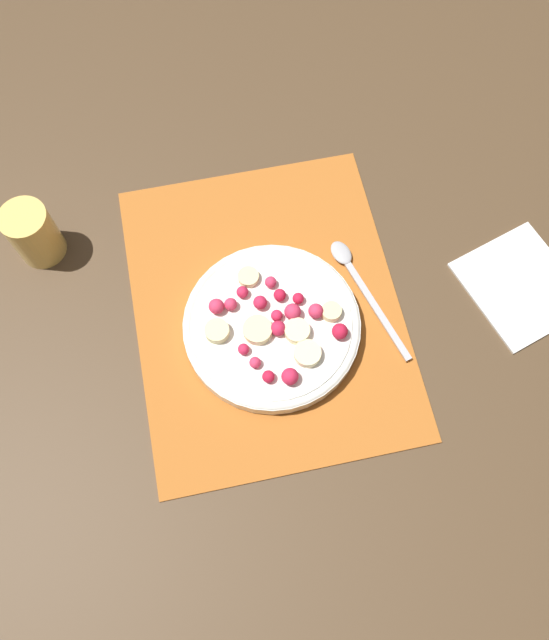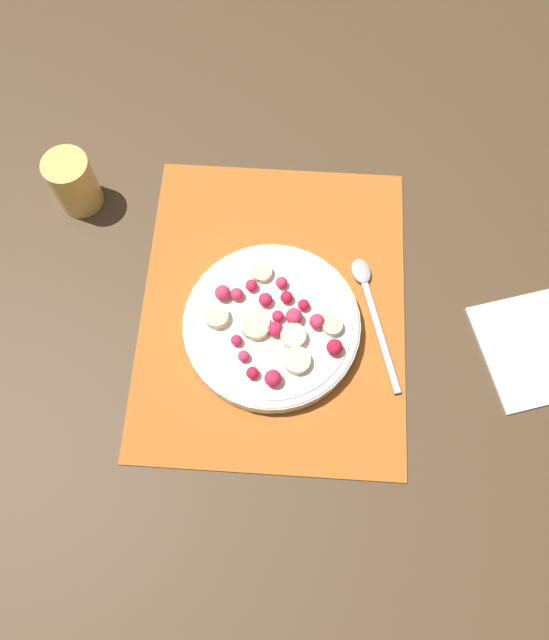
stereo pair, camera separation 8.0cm
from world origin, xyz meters
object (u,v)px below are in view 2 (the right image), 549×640
at_px(spoon, 369,298).
at_px(drinking_glass, 73,183).
at_px(fruit_bowl, 275,325).
at_px(napkin, 536,348).

height_order(spoon, drinking_glass, drinking_glass).
distance_m(fruit_bowl, napkin, 0.35).
distance_m(fruit_bowl, spoon, 0.14).
xyz_separation_m(fruit_bowl, napkin, (-0.00, -0.35, -0.02)).
xyz_separation_m(fruit_bowl, spoon, (0.05, -0.13, -0.01)).
bearing_deg(fruit_bowl, drinking_glass, 57.54).
height_order(drinking_glass, napkin, drinking_glass).
bearing_deg(napkin, drinking_glass, 73.37).
bearing_deg(spoon, napkin, -120.23).
relative_size(fruit_bowl, spoon, 1.20).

